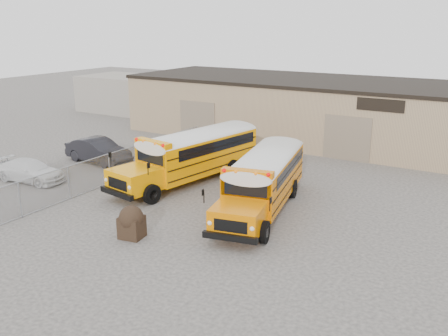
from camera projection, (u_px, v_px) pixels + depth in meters
The scene contains 9 objects.
ground at pixel (161, 222), 23.30m from camera, with size 120.00×120.00×0.00m, color #423F3C.
warehouse at pixel (318, 109), 39.05m from camera, with size 30.20×10.20×4.67m.
chainlink_fence at pixel (109, 169), 28.47m from camera, with size 0.07×18.07×1.81m.
distant_building_left at pixel (123, 93), 51.74m from camera, with size 8.00×6.00×3.60m, color gray.
school_bus_left at pixel (257, 134), 33.34m from camera, with size 4.18×10.43×2.97m.
school_bus_right at pixel (288, 149), 29.88m from camera, with size 4.28×9.91×2.82m.
tarp_bundle at pixel (131, 221), 21.40m from camera, with size 1.10×1.06×1.45m.
car_white at pixel (30, 171), 29.06m from camera, with size 1.77×4.35×1.26m, color white.
car_dark at pixel (98, 151), 32.87m from camera, with size 1.69×4.86×1.60m, color black.
Camera 1 is at (13.70, -17.00, 9.02)m, focal length 40.00 mm.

